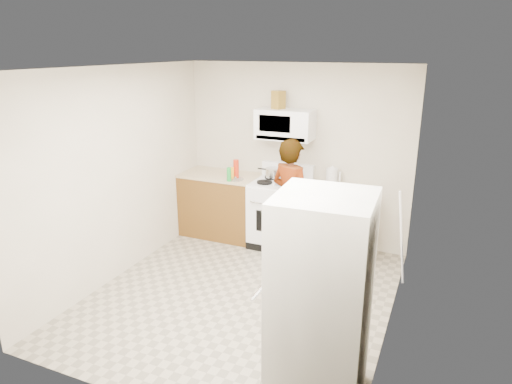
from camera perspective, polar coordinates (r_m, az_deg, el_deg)
The scene contains 20 objects.
floor at distance 5.31m, azimuth -1.74°, elevation -12.75°, with size 3.60×3.60×0.00m, color gray.
back_wall at distance 6.41m, azimuth 4.97°, elevation 4.63°, with size 3.20×0.02×2.50m, color beige.
right_wall at distance 4.40m, azimuth 17.23°, elevation -2.26°, with size 0.02×3.60×2.50m, color beige.
cabinet_left at distance 6.76m, azimuth -4.41°, elevation -1.72°, with size 1.12×0.62×0.90m, color brown.
counter_left at distance 6.62m, azimuth -4.51°, elevation 2.10°, with size 1.14×0.64×0.04m, color tan.
cabinet_right at distance 6.19m, azimuth 9.86°, elevation -3.80°, with size 0.80×0.62×0.90m, color brown.
counter_right at distance 6.04m, azimuth 10.10°, elevation 0.33°, with size 0.82×0.64×0.04m, color tan.
gas_range at distance 6.38m, azimuth 3.06°, elevation -2.56°, with size 0.76×0.65×1.13m.
microwave at distance 6.19m, azimuth 3.66°, elevation 8.44°, with size 0.76×0.38×0.40m, color white.
person at distance 5.76m, azimuth 4.38°, elevation -1.31°, with size 0.60×0.39×1.64m, color tan.
fridge at distance 3.59m, azimuth 8.08°, elevation -13.40°, with size 0.70×0.70×1.70m, color beige.
kettle at distance 6.24m, azimuth 9.49°, elevation 2.03°, with size 0.16×0.16×0.19m, color silver.
jug at distance 6.18m, azimuth 2.81°, elevation 11.44°, with size 0.14×0.14×0.24m, color brown.
saucepan at distance 6.37m, azimuth 2.19°, elevation 2.41°, with size 0.22×0.22×0.12m, color #B9B9BE.
tray at distance 6.10m, azimuth 3.70°, elevation 1.11°, with size 0.25×0.16×0.05m, color silver.
bottle_spray at distance 6.38m, azimuth -2.51°, elevation 2.91°, with size 0.08×0.08×0.26m, color red.
bottle_hot_sauce at distance 6.35m, azimuth -3.00°, elevation 2.38°, with size 0.05×0.05×0.16m, color orange.
bottle_green_cap at distance 6.23m, azimuth -3.40°, elevation 2.22°, with size 0.06×0.06×0.19m, color #198B2E.
pot_lid at distance 6.33m, azimuth -2.62°, elevation 1.62°, with size 0.24×0.24×0.01m, color white.
broom at distance 5.47m, azimuth 17.73°, elevation -5.63°, with size 0.03×0.03×1.21m, color white.
Camera 1 is at (1.96, -4.14, 2.69)m, focal length 32.00 mm.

